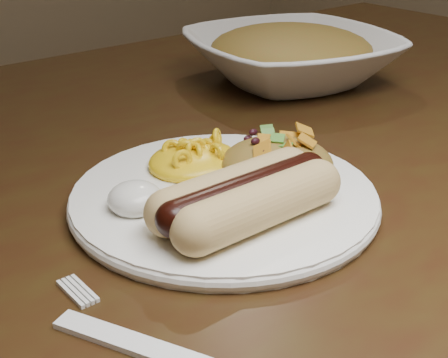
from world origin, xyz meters
TOP-DOWN VIEW (x-y plane):
  - table at (0.00, 0.00)m, footprint 1.60×0.90m
  - plate at (-0.03, -0.08)m, footprint 0.26×0.26m
  - hotdog at (-0.05, -0.13)m, footprint 0.13×0.07m
  - mac_and_cheese at (-0.02, -0.03)m, footprint 0.11×0.10m
  - sour_cream at (-0.11, -0.06)m, footprint 0.05×0.05m
  - taco_salad at (0.03, -0.08)m, footprint 0.10×0.10m
  - fork at (-0.18, -0.18)m, footprint 0.07×0.12m
  - serving_bowl at (0.25, 0.13)m, footprint 0.31×0.31m
  - bowl_filling at (0.25, 0.13)m, footprint 0.26×0.26m

SIDE VIEW (x-z plane):
  - table at x=0.00m, z-range 0.28..1.03m
  - fork at x=-0.18m, z-range 0.75..0.75m
  - plate at x=-0.03m, z-range 0.75..0.76m
  - sour_cream at x=-0.11m, z-range 0.76..0.79m
  - mac_and_cheese at x=-0.02m, z-range 0.76..0.80m
  - taco_salad at x=0.03m, z-range 0.76..0.80m
  - hotdog at x=-0.05m, z-range 0.76..0.80m
  - serving_bowl at x=0.25m, z-range 0.75..0.81m
  - bowl_filling at x=0.25m, z-range 0.77..0.83m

